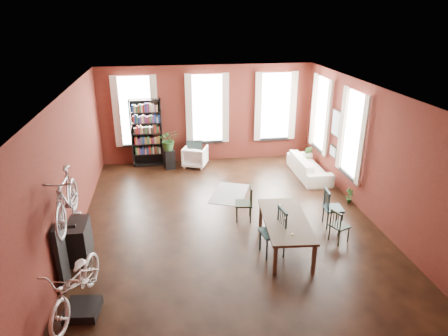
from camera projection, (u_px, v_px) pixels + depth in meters
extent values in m
plane|color=black|center=(229.00, 224.00, 9.66)|extent=(9.00, 9.00, 0.00)
cube|color=silver|center=(229.00, 92.00, 8.47)|extent=(7.00, 9.00, 0.04)
cube|color=#491712|center=(207.00, 114.00, 13.19)|extent=(7.00, 0.04, 3.20)
cube|color=#491712|center=(287.00, 292.00, 4.94)|extent=(7.00, 0.04, 3.20)
cube|color=#491712|center=(69.00, 171.00, 8.58)|extent=(0.04, 9.00, 3.20)
cube|color=#491712|center=(373.00, 155.00, 9.55)|extent=(0.04, 9.00, 3.20)
cube|color=white|center=(136.00, 111.00, 12.77)|extent=(1.00, 0.04, 2.20)
cube|color=#BEAC99|center=(136.00, 111.00, 12.71)|extent=(1.40, 0.06, 2.30)
cube|color=white|center=(207.00, 108.00, 13.09)|extent=(1.00, 0.04, 2.20)
cube|color=#BEAC99|center=(207.00, 109.00, 13.03)|extent=(1.40, 0.06, 2.30)
cube|color=white|center=(275.00, 106.00, 13.41)|extent=(1.00, 0.04, 2.20)
cube|color=#BEAC99|center=(276.00, 107.00, 13.35)|extent=(1.40, 0.06, 2.30)
cube|color=white|center=(354.00, 135.00, 10.39)|extent=(0.04, 1.00, 2.20)
cube|color=#BEAC99|center=(352.00, 135.00, 10.38)|extent=(0.06, 1.40, 2.30)
cube|color=white|center=(322.00, 114.00, 12.41)|extent=(0.04, 1.00, 2.20)
cube|color=#BEAC99|center=(320.00, 114.00, 12.40)|extent=(0.06, 1.40, 2.30)
cube|color=black|center=(337.00, 123.00, 11.40)|extent=(0.04, 0.55, 0.75)
cube|color=black|center=(333.00, 151.00, 11.71)|extent=(0.04, 0.45, 0.35)
cube|color=#493B2B|center=(285.00, 233.00, 8.62)|extent=(1.08, 2.08, 0.68)
cube|color=#1A383A|center=(272.00, 232.00, 8.32)|extent=(0.53, 0.53, 1.03)
cube|color=black|center=(244.00, 203.00, 9.71)|extent=(0.47, 0.47, 0.89)
cube|color=black|center=(340.00, 226.00, 8.83)|extent=(0.47, 0.47, 0.77)
cube|color=#1A3539|center=(333.00, 208.00, 9.45)|extent=(0.46, 0.46, 0.92)
cube|color=black|center=(147.00, 133.00, 12.92)|extent=(1.00, 0.32, 2.20)
imported|color=white|center=(195.00, 155.00, 13.08)|extent=(0.91, 0.89, 0.74)
imported|color=beige|center=(310.00, 163.00, 12.30)|extent=(0.61, 2.08, 0.81)
cube|color=black|center=(230.00, 194.00, 11.24)|extent=(1.36, 1.67, 0.01)
cube|color=black|center=(83.00, 310.00, 6.81)|extent=(0.62, 0.62, 0.16)
cube|color=black|center=(61.00, 256.00, 7.30)|extent=(0.16, 0.60, 1.30)
cube|color=black|center=(79.00, 241.00, 8.24)|extent=(0.40, 0.80, 0.80)
cube|color=black|center=(170.00, 159.00, 12.92)|extent=(0.38, 0.38, 0.63)
imported|color=#326026|center=(306.00, 161.00, 13.25)|extent=(0.60, 0.77, 0.30)
imported|color=#2C5F26|center=(349.00, 200.00, 10.69)|extent=(0.26, 0.43, 0.15)
imported|color=beige|center=(72.00, 262.00, 6.41)|extent=(0.84, 1.09, 1.84)
imported|color=#A5A8AD|center=(63.00, 181.00, 6.78)|extent=(0.47, 1.00, 1.66)
imported|color=#285522|center=(169.00, 142.00, 12.73)|extent=(0.70, 0.76, 0.53)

